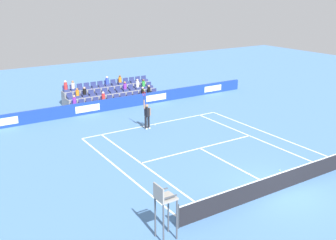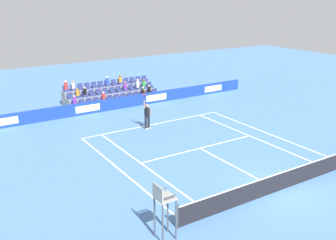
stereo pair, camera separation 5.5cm
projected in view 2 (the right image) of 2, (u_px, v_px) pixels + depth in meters
The scene contains 15 objects.
ground_plane at pixel (280, 190), 18.95m from camera, with size 80.00×80.00×0.00m, color #4C7AB2.
line_baseline at pixel (154, 124), 28.49m from camera, with size 10.97×0.10×0.01m, color white.
line_service at pixel (200, 148), 24.09m from camera, with size 8.23×0.10×0.01m, color white.
line_centre_service at pixel (235, 167), 21.52m from camera, with size 0.10×6.40×0.01m, color white.
line_singles_sideline_left at pixel (145, 166), 21.62m from camera, with size 0.10×11.89×0.01m, color white.
line_singles_sideline_right at pixel (254, 138), 25.82m from camera, with size 0.10×11.89×0.01m, color white.
line_doubles_sideline_left at pixel (122, 172), 20.92m from camera, with size 0.10×11.89×0.01m, color white.
line_doubles_sideline_right at pixel (269, 134), 26.52m from camera, with size 0.10×11.89×0.01m, color white.
line_centre_mark at pixel (155, 124), 28.41m from camera, with size 0.10×0.20×0.01m, color white.
sponsor_barrier at pixel (123, 102), 32.36m from camera, with size 24.94×0.22×0.96m.
tennis_net at pixel (280, 181), 18.80m from camera, with size 11.97×0.10×1.07m.
tennis_player at pixel (147, 115), 27.27m from camera, with size 0.53×0.37×2.85m.
umpire_chair at pixel (164, 203), 14.80m from camera, with size 0.70×0.70×2.34m.
stadium_stand at pixel (111, 96), 34.18m from camera, with size 8.06×2.85×2.20m.
loose_tennis_ball at pixel (280, 170), 21.01m from camera, with size 0.07×0.07×0.07m, color #D1E533.
Camera 2 is at (13.66, 11.43, 9.08)m, focal length 42.10 mm.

